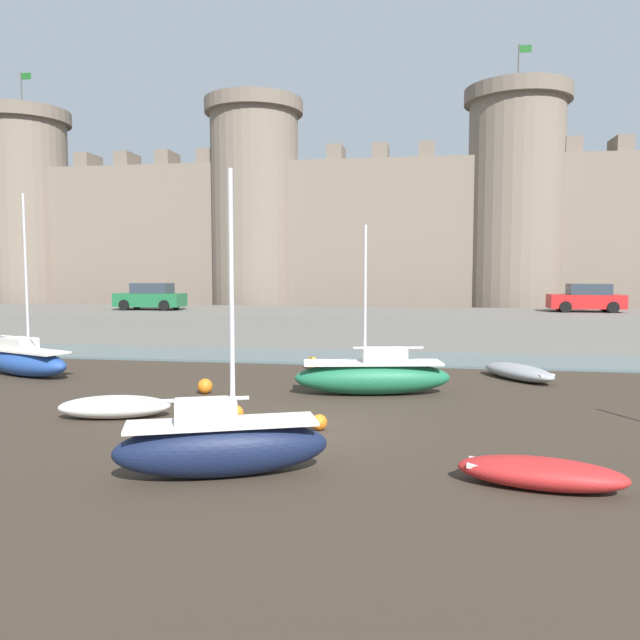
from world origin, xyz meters
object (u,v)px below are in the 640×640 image
(car_quay_west, at_px, (151,297))
(car_quay_centre_west, at_px, (586,298))
(sailboat_foreground_left, at_px, (222,444))
(mooring_buoy_near_channel, at_px, (205,386))
(sailboat_foreground_centre, at_px, (25,360))
(rowboat_foreground_right, at_px, (115,406))
(mooring_buoy_mid_mud, at_px, (319,422))
(rowboat_midflat_centre, at_px, (518,372))
(mooring_buoy_off_centre, at_px, (312,363))
(sailboat_midflat_right, at_px, (373,375))
(rowboat_midflat_left, at_px, (541,472))
(mooring_buoy_near_shore, at_px, (235,414))

(car_quay_west, height_order, car_quay_centre_west, same)
(sailboat_foreground_left, height_order, mooring_buoy_near_channel, sailboat_foreground_left)
(sailboat_foreground_centre, relative_size, mooring_buoy_near_channel, 13.94)
(rowboat_foreground_right, bearing_deg, car_quay_centre_west, 50.88)
(mooring_buoy_mid_mud, distance_m, car_quay_west, 24.41)
(rowboat_midflat_centre, relative_size, mooring_buoy_off_centre, 6.78)
(rowboat_foreground_right, height_order, sailboat_foreground_centre, sailboat_foreground_centre)
(rowboat_midflat_centre, distance_m, mooring_buoy_mid_mud, 10.53)
(mooring_buoy_off_centre, xyz_separation_m, car_quay_west, (-11.76, 10.28, 2.24))
(rowboat_midflat_centre, distance_m, sailboat_foreground_left, 14.51)
(sailboat_foreground_centre, distance_m, mooring_buoy_near_channel, 8.44)
(rowboat_foreground_right, relative_size, car_quay_centre_west, 0.79)
(sailboat_midflat_right, relative_size, mooring_buoy_off_centre, 10.92)
(rowboat_midflat_left, distance_m, mooring_buoy_near_shore, 8.28)
(rowboat_foreground_right, distance_m, mooring_buoy_mid_mud, 5.86)
(rowboat_foreground_right, height_order, mooring_buoy_off_centre, rowboat_foreground_right)
(mooring_buoy_near_channel, bearing_deg, sailboat_foreground_centre, 164.65)
(mooring_buoy_off_centre, xyz_separation_m, mooring_buoy_mid_mud, (1.92, -9.80, -0.05))
(mooring_buoy_off_centre, distance_m, car_quay_centre_west, 18.80)
(sailboat_midflat_right, distance_m, sailboat_foreground_centre, 13.77)
(car_quay_west, xyz_separation_m, car_quay_centre_west, (25.64, 2.21, 0.00))
(rowboat_foreground_right, xyz_separation_m, rowboat_midflat_left, (10.68, -3.96, -0.02))
(rowboat_foreground_right, xyz_separation_m, mooring_buoy_mid_mud, (5.85, -0.39, -0.13))
(sailboat_foreground_left, height_order, mooring_buoy_near_shore, sailboat_foreground_left)
(car_quay_west, bearing_deg, rowboat_midflat_centre, -30.16)
(car_quay_centre_west, bearing_deg, mooring_buoy_mid_mud, -118.22)
(sailboat_midflat_right, xyz_separation_m, rowboat_midflat_left, (3.82, -8.44, -0.33))
(sailboat_midflat_right, bearing_deg, car_quay_west, 134.03)
(mooring_buoy_near_shore, bearing_deg, car_quay_west, 119.93)
(rowboat_foreground_right, relative_size, rowboat_midflat_centre, 0.93)
(rowboat_midflat_left, distance_m, mooring_buoy_off_centre, 14.98)
(rowboat_midflat_centre, relative_size, mooring_buoy_mid_mud, 8.43)
(mooring_buoy_mid_mud, relative_size, car_quay_centre_west, 0.10)
(sailboat_foreground_left, distance_m, car_quay_centre_west, 29.40)
(car_quay_centre_west, bearing_deg, rowboat_midflat_left, -105.41)
(sailboat_foreground_centre, xyz_separation_m, sailboat_foreground_left, (11.33, -10.20, 0.04))
(rowboat_midflat_left, bearing_deg, mooring_buoy_off_centre, 116.80)
(rowboat_foreground_right, height_order, mooring_buoy_near_channel, rowboat_foreground_right)
(sailboat_foreground_centre, distance_m, mooring_buoy_off_centre, 11.31)
(rowboat_midflat_left, bearing_deg, car_quay_centre_west, 74.59)
(sailboat_midflat_right, distance_m, mooring_buoy_mid_mud, 4.99)
(mooring_buoy_near_channel, bearing_deg, mooring_buoy_off_centre, 65.32)
(mooring_buoy_near_shore, distance_m, car_quay_centre_west, 26.21)
(sailboat_midflat_right, height_order, sailboat_foreground_centre, sailboat_foreground_centre)
(car_quay_west, bearing_deg, sailboat_midflat_right, -45.97)
(rowboat_midflat_centre, relative_size, sailboat_foreground_left, 0.57)
(mooring_buoy_near_shore, height_order, mooring_buoy_off_centre, mooring_buoy_off_centre)
(rowboat_midflat_left, relative_size, sailboat_foreground_left, 0.53)
(rowboat_foreground_right, relative_size, sailboat_foreground_left, 0.53)
(rowboat_midflat_centre, distance_m, car_quay_west, 23.11)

